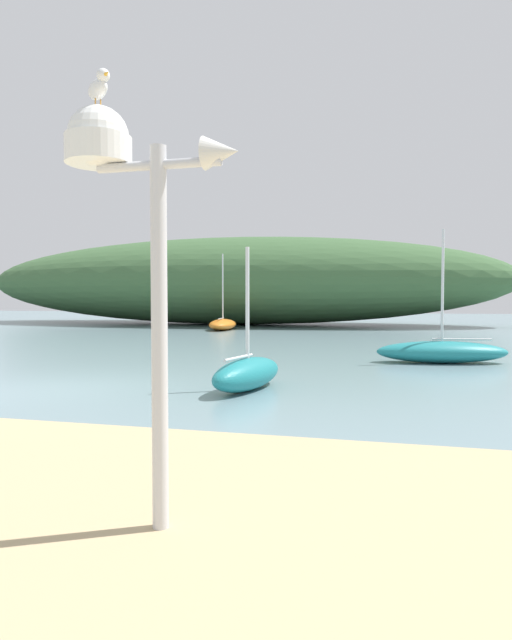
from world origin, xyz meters
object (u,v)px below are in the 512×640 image
at_px(seagull_on_radar, 99,87).
at_px(sailboat_mid_channel, 223,324).
at_px(sailboat_by_sandbar, 247,373).
at_px(mast_structure, 121,183).
at_px(sailboat_centre_water, 442,352).

relative_size(seagull_on_radar, sailboat_mid_channel, 0.07).
bearing_deg(sailboat_mid_channel, sailboat_by_sandbar, -70.98).
bearing_deg(seagull_on_radar, sailboat_by_sandbar, 96.12).
bearing_deg(seagull_on_radar, mast_structure, 3.67).
xyz_separation_m(mast_structure, sailboat_by_sandbar, (-0.92, 7.03, -2.40)).
bearing_deg(mast_structure, seagull_on_radar, -176.33).
bearing_deg(sailboat_centre_water, sailboat_by_sandbar, -126.36).
relative_size(mast_structure, sailboat_by_sandbar, 1.06).
xyz_separation_m(mast_structure, sailboat_centre_water, (3.41, 12.91, -2.42)).
bearing_deg(mast_structure, sailboat_by_sandbar, 97.45).
bearing_deg(sailboat_mid_channel, seagull_on_radar, -74.20).
bearing_deg(sailboat_by_sandbar, sailboat_centre_water, 53.64).
xyz_separation_m(seagull_on_radar, sailboat_mid_channel, (-7.67, 27.08, -3.12)).
bearing_deg(sailboat_by_sandbar, mast_structure, -82.55).
xyz_separation_m(mast_structure, sailboat_mid_channel, (-7.83, 27.07, -2.41)).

